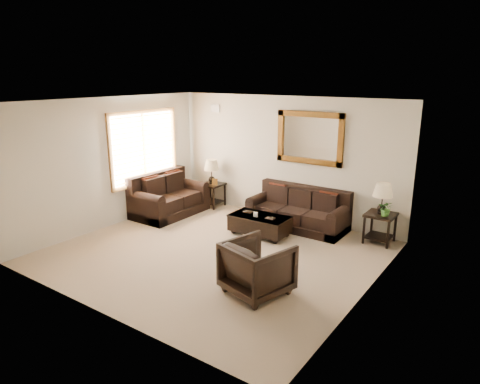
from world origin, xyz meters
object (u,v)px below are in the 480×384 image
Objects in this scene: sofa at (299,213)px; end_table_right at (382,204)px; loveseat at (168,199)px; coffee_table at (260,223)px; armchair at (257,265)px; end_table_left at (212,176)px.

sofa is 1.76× the size of end_table_right.
loveseat is at bearing -161.83° from sofa.
loveseat is 2.48m from coffee_table.
end_table_right is 2.38m from coffee_table.
sofa is 3.02m from armchair.
end_table_left is 2.29m from coffee_table.
armchair is at bearing -117.74° from loveseat.
armchair is (3.24, -3.00, -0.32)m from end_table_left.
armchair is (3.71, -1.95, 0.09)m from loveseat.
end_table_left is (-2.42, 0.11, 0.45)m from sofa.
coffee_table is at bearing -88.38° from loveseat.
armchair is (0.82, -2.90, 0.13)m from sofa.
end_table_right reaches higher than loveseat.
end_table_left is at bearing -27.67° from armchair.
armchair reaches higher than coffee_table.
sofa is at bearing 63.09° from coffee_table.
sofa is 1.22× the size of loveseat.
loveseat is at bearing -12.59° from armchair.
coffee_table is (2.47, 0.07, -0.10)m from loveseat.
end_table_left is 0.98× the size of end_table_right.
sofa is 0.97m from coffee_table.
end_table_right is at bearing 3.45° from sofa.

